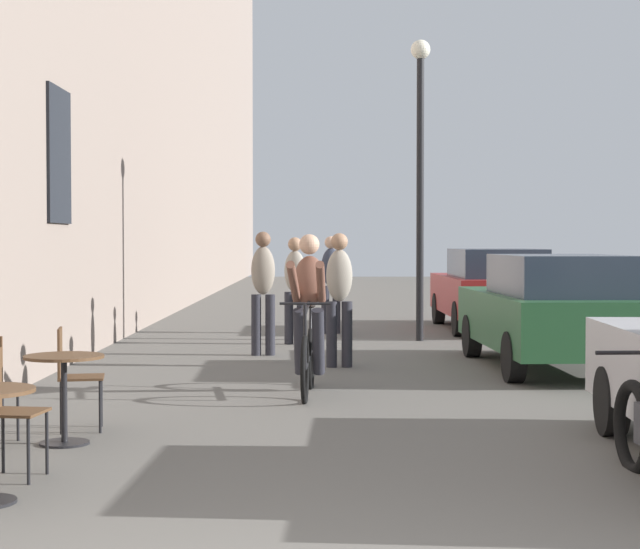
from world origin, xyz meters
The scene contains 11 objects.
cafe_chair_near_toward_street centered at (-2.08, 3.20, 0.52)m, with size 0.43×0.43×0.89m.
cafe_table_mid centered at (-1.97, 4.43, 0.52)m, with size 0.64×0.64×0.72m.
cafe_chair_mid_toward_street centered at (-2.04, 5.04, 0.52)m, with size 0.44×0.44×0.89m.
cyclist_on_bicycle centered at (-0.03, 7.28, 0.81)m, with size 0.52×1.76×1.74m.
pedestrian_near centered at (0.34, 9.63, 0.98)m, with size 0.35×0.26×1.74m.
pedestrian_mid centered at (-0.72, 11.04, 1.00)m, with size 0.36×0.27×1.77m.
pedestrian_far centered at (-0.30, 12.66, 0.95)m, with size 0.38×0.30×1.69m.
pedestrian_furthest centered at (0.28, 14.61, 0.97)m, with size 0.37×0.28×1.72m.
street_lamp centered at (1.72, 13.26, 3.11)m, with size 0.32×0.32×4.90m.
parked_car_second centered at (3.06, 9.39, 0.76)m, with size 1.86×4.17×1.46m.
parked_car_third centered at (3.24, 15.29, 0.77)m, with size 1.83×4.22×1.49m.
Camera 1 is at (0.09, -4.07, 1.64)m, focal length 59.63 mm.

